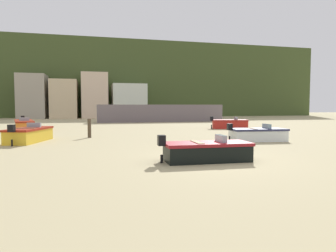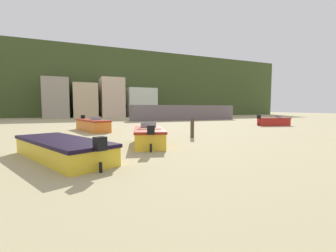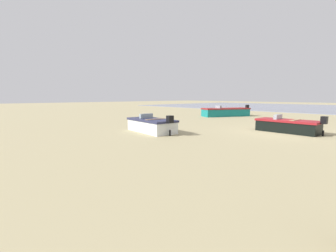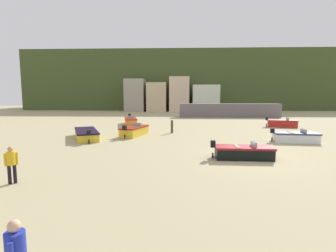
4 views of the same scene
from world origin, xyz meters
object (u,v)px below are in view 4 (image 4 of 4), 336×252
Objects in this scene: boat_orange_4 at (130,121)px; beach_walker_distant at (11,162)px; boat_white_0 at (295,137)px; boat_red_1 at (282,123)px; boat_yellow_3 at (86,134)px; mooring_post_near_water at (172,127)px; boat_black_2 at (243,152)px; boat_yellow_6 at (134,131)px.

beach_walker_distant is at bearing 74.51° from boat_orange_4.
boat_white_0 is 10.49m from boat_red_1.
mooring_post_near_water is at bearing 0.99° from boat_yellow_3.
boat_orange_4 is 3.39× the size of beach_walker_distant.
boat_black_2 is 11.39m from mooring_post_near_water.
boat_white_0 is 17.73m from boat_yellow_3.
boat_black_2 is at bearing 168.93° from beach_walker_distant.
beach_walker_distant reaches higher than boat_white_0.
beach_walker_distant is (-19.56, -20.71, 0.50)m from boat_red_1.
boat_black_2 is at bearing -31.37° from boat_yellow_6.
mooring_post_near_water is 16.60m from beach_walker_distant.
boat_yellow_6 is (-13.69, 2.88, 0.04)m from boat_white_0.
beach_walker_distant reaches higher than boat_yellow_6.
boat_yellow_6 reaches higher than boat_black_2.
boat_black_2 is (-5.64, -5.80, -0.02)m from boat_white_0.
boat_black_2 is 0.67× the size of boat_orange_4.
boat_orange_4 is at bearing 118.67° from boat_yellow_6.
boat_white_0 is at bearing -3.00° from boat_red_1.
boat_orange_4 is 4.23× the size of mooring_post_near_water.
boat_white_0 is at bearing 129.67° from boat_orange_4.
boat_yellow_3 is (-20.62, -8.95, -0.08)m from boat_red_1.
boat_orange_4 is at bearing -127.06° from beach_walker_distant.
boat_yellow_3 is 4.24× the size of mooring_post_near_water.
beach_walker_distant is at bearing -86.48° from boat_yellow_6.
boat_red_1 is 18.78m from boat_orange_4.
boat_red_1 is 2.27× the size of beach_walker_distant.
boat_black_2 is at bearing -66.52° from mooring_post_near_water.
boat_yellow_3 is 11.83m from beach_walker_distant.
beach_walker_distant is (-6.45, -15.29, 0.30)m from mooring_post_near_water.
boat_yellow_6 is (-8.05, 8.68, 0.05)m from boat_black_2.
beach_walker_distant is (-2.93, -13.52, 0.51)m from boat_yellow_6.
boat_black_2 reaches higher than boat_yellow_3.
beach_walker_distant is (-0.87, -22.54, 0.47)m from boat_orange_4.
boat_white_0 is 0.92× the size of boat_yellow_6.
beach_walker_distant is (1.07, -11.77, 0.58)m from boat_yellow_3.
boat_yellow_6 is 13.84m from beach_walker_distant.
boat_orange_4 is at bearing 127.60° from mooring_post_near_water.
boat_black_2 is 20.38m from boat_orange_4.
boat_white_0 is 8.09m from boat_black_2.
mooring_post_near_water reaches higher than boat_yellow_6.
mooring_post_near_water is (-13.11, -5.43, 0.20)m from boat_red_1.
boat_yellow_6 is at bearing -153.29° from mooring_post_near_water.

